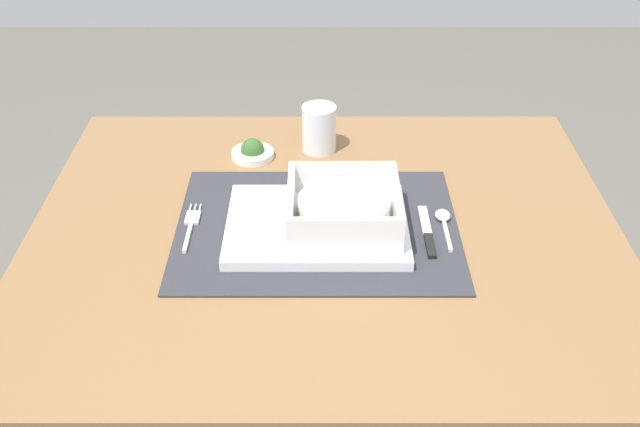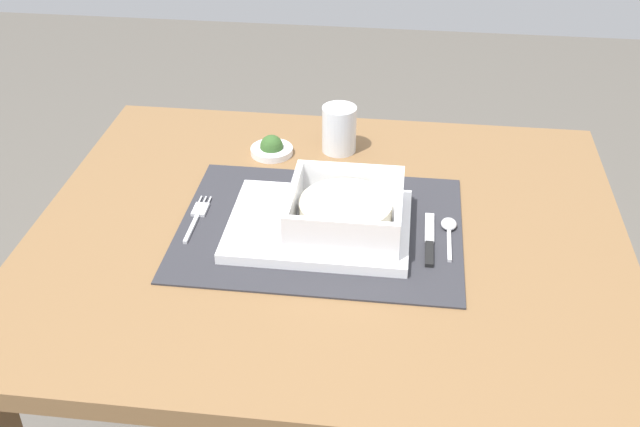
% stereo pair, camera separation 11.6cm
% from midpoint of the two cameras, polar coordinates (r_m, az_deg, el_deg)
% --- Properties ---
extents(dining_table, '(0.91, 0.77, 0.76)m').
position_cam_midpoint_polar(dining_table, '(1.25, 3.24, -5.45)').
color(dining_table, brown).
rests_on(dining_table, ground).
extents(placemat, '(0.43, 0.33, 0.00)m').
position_cam_midpoint_polar(placemat, '(1.18, 2.82, -1.25)').
color(placemat, '#2D2D33').
rests_on(placemat, dining_table).
extents(serving_plate, '(0.27, 0.21, 0.02)m').
position_cam_midpoint_polar(serving_plate, '(1.17, 2.79, -0.97)').
color(serving_plate, white).
rests_on(serving_plate, placemat).
extents(porridge_bowl, '(0.17, 0.17, 0.06)m').
position_cam_midpoint_polar(porridge_bowl, '(1.15, 4.79, 0.04)').
color(porridge_bowl, white).
rests_on(porridge_bowl, serving_plate).
extents(fork, '(0.02, 0.13, 0.00)m').
position_cam_midpoint_polar(fork, '(1.21, -6.33, -0.19)').
color(fork, silver).
rests_on(fork, placemat).
extents(spoon, '(0.02, 0.11, 0.01)m').
position_cam_midpoint_polar(spoon, '(1.20, 12.27, -1.16)').
color(spoon, silver).
rests_on(spoon, placemat).
extents(butter_knife, '(0.01, 0.14, 0.01)m').
position_cam_midpoint_polar(butter_knife, '(1.16, 10.94, -2.19)').
color(butter_knife, black).
rests_on(butter_knife, placemat).
extents(drinking_glass, '(0.06, 0.06, 0.08)m').
position_cam_midpoint_polar(drinking_glass, '(1.38, 3.85, 6.01)').
color(drinking_glass, white).
rests_on(drinking_glass, dining_table).
extents(condiment_saucer, '(0.08, 0.08, 0.04)m').
position_cam_midpoint_polar(condiment_saucer, '(1.38, -1.18, 4.76)').
color(condiment_saucer, white).
rests_on(condiment_saucer, dining_table).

